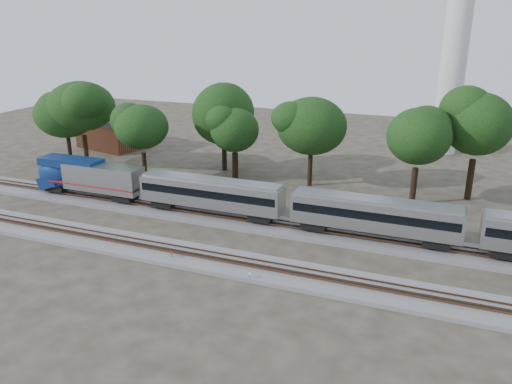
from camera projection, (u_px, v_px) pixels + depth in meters
ground at (193, 239)px, 52.39m from camera, size 160.00×160.00×0.00m
track_far at (217, 217)px, 57.60m from camera, size 160.00×5.00×0.73m
track_near at (173, 253)px, 48.79m from camera, size 160.00×5.00×0.73m
switch_stand_red at (172, 254)px, 47.37m from camera, size 0.33×0.17×1.08m
switch_stand_white at (250, 276)px, 43.57m from camera, size 0.29×0.12×0.93m
switch_lever at (221, 270)px, 45.45m from camera, size 0.55×0.40×0.30m
brick_building at (113, 132)px, 89.36m from camera, size 12.78×10.26×5.44m
tree_0 at (65, 114)px, 76.31m from camera, size 8.25×8.25×11.64m
tree_1 at (81, 106)px, 74.47m from camera, size 9.72×9.72×13.71m
tree_2 at (142, 127)px, 68.39m from camera, size 8.01×8.01×11.29m
tree_3 at (224, 114)px, 73.76m from camera, size 8.79×8.79×12.39m
tree_4 at (235, 130)px, 69.95m from camera, size 7.26×7.26×10.23m
tree_5 at (312, 126)px, 66.65m from camera, size 8.48×8.48×11.95m
tree_6 at (419, 136)px, 59.67m from camera, size 8.74×8.74×12.32m
tree_7 at (478, 124)px, 60.97m from camera, size 9.87×9.87×13.92m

